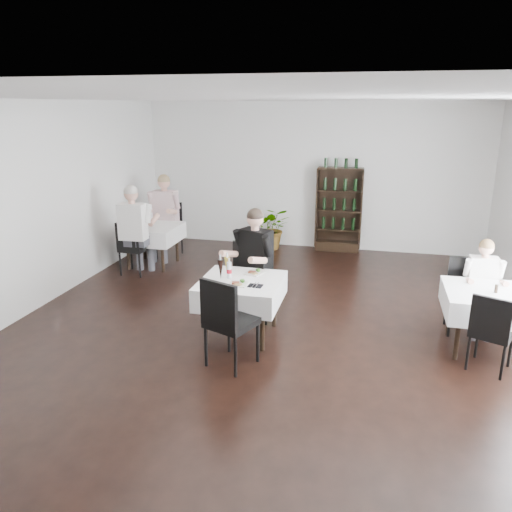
% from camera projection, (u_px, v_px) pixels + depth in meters
% --- Properties ---
extents(room_shell, '(9.00, 9.00, 9.00)m').
position_uv_depth(room_shell, '(264.00, 226.00, 6.11)').
color(room_shell, black).
rests_on(room_shell, ground).
extents(wine_shelf, '(0.90, 0.28, 1.75)m').
position_uv_depth(wine_shelf, '(339.00, 211.00, 10.18)').
color(wine_shelf, black).
rests_on(wine_shelf, ground).
extents(main_table, '(1.03, 1.03, 0.77)m').
position_uv_depth(main_table, '(241.00, 291.00, 6.43)').
color(main_table, black).
rests_on(main_table, ground).
extents(left_table, '(0.98, 0.98, 0.77)m').
position_uv_depth(left_table, '(152.00, 233.00, 9.30)').
color(left_table, black).
rests_on(left_table, ground).
extents(right_table, '(0.98, 0.98, 0.77)m').
position_uv_depth(right_table, '(486.00, 303.00, 6.04)').
color(right_table, black).
rests_on(right_table, ground).
extents(potted_tree, '(0.88, 0.78, 0.90)m').
position_uv_depth(potted_tree, '(272.00, 228.00, 10.43)').
color(potted_tree, '#245E20').
rests_on(potted_tree, ground).
extents(main_chair_far, '(0.60, 0.60, 1.08)m').
position_uv_depth(main_chair_far, '(250.00, 275.00, 7.02)').
color(main_chair_far, black).
rests_on(main_chair_far, ground).
extents(main_chair_near, '(0.64, 0.65, 1.09)m').
position_uv_depth(main_chair_near, '(227.00, 318.00, 5.63)').
color(main_chair_near, black).
rests_on(main_chair_near, ground).
extents(left_chair_far, '(0.56, 0.56, 1.06)m').
position_uv_depth(left_chair_far, '(169.00, 226.00, 9.94)').
color(left_chair_far, black).
rests_on(left_chair_far, ground).
extents(left_chair_near, '(0.46, 0.47, 0.97)m').
position_uv_depth(left_chair_near, '(132.00, 245.00, 8.79)').
color(left_chair_near, black).
rests_on(left_chair_near, ground).
extents(right_chair_far, '(0.45, 0.46, 0.99)m').
position_uv_depth(right_chair_far, '(465.00, 290.00, 6.62)').
color(right_chair_far, black).
rests_on(right_chair_far, ground).
extents(right_chair_near, '(0.56, 0.56, 0.93)m').
position_uv_depth(right_chair_near, '(491.00, 328.00, 5.56)').
color(right_chair_near, black).
rests_on(right_chair_near, ground).
extents(diner_main, '(0.70, 0.74, 1.58)m').
position_uv_depth(diner_main, '(252.00, 256.00, 6.90)').
color(diner_main, '#43434B').
rests_on(diner_main, ground).
extents(diner_left_far, '(0.62, 0.62, 1.65)m').
position_uv_depth(diner_left_far, '(164.00, 211.00, 9.65)').
color(diner_left_far, '#43434B').
rests_on(diner_left_far, ground).
extents(diner_left_near, '(0.62, 0.62, 1.64)m').
position_uv_depth(diner_left_near, '(135.00, 224.00, 8.62)').
color(diner_left_near, '#43434B').
rests_on(diner_left_near, ground).
extents(diner_right_far, '(0.48, 0.48, 1.28)m').
position_uv_depth(diner_right_far, '(483.00, 280.00, 6.47)').
color(diner_right_far, '#43434B').
rests_on(diner_right_far, ground).
extents(plate_far, '(0.27, 0.27, 0.07)m').
position_uv_depth(plate_far, '(254.00, 273.00, 6.62)').
color(plate_far, white).
rests_on(plate_far, main_table).
extents(plate_near, '(0.22, 0.22, 0.07)m').
position_uv_depth(plate_near, '(238.00, 283.00, 6.22)').
color(plate_near, white).
rests_on(plate_near, main_table).
extents(pilsner_dark, '(0.08, 0.08, 0.33)m').
position_uv_depth(pilsner_dark, '(221.00, 269.00, 6.38)').
color(pilsner_dark, black).
rests_on(pilsner_dark, main_table).
extents(pilsner_lager, '(0.08, 0.08, 0.33)m').
position_uv_depth(pilsner_lager, '(227.00, 267.00, 6.47)').
color(pilsner_lager, gold).
rests_on(pilsner_lager, main_table).
extents(coke_bottle, '(0.07, 0.07, 0.27)m').
position_uv_depth(coke_bottle, '(229.00, 270.00, 6.44)').
color(coke_bottle, silver).
rests_on(coke_bottle, main_table).
extents(napkin_cutlery, '(0.18, 0.20, 0.02)m').
position_uv_depth(napkin_cutlery, '(255.00, 286.00, 6.17)').
color(napkin_cutlery, black).
rests_on(napkin_cutlery, main_table).
extents(pepper_mill, '(0.05, 0.05, 0.10)m').
position_uv_depth(pepper_mill, '(496.00, 289.00, 5.94)').
color(pepper_mill, black).
rests_on(pepper_mill, right_table).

